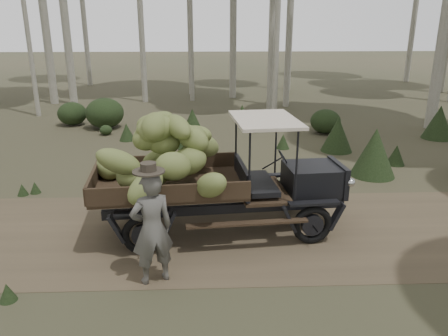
{
  "coord_description": "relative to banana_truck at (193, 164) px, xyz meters",
  "views": [
    {
      "loc": [
        0.24,
        -8.07,
        4.08
      ],
      "look_at": [
        0.57,
        0.14,
        1.34
      ],
      "focal_mm": 35.0,
      "sensor_mm": 36.0,
      "label": 1
    }
  ],
  "objects": [
    {
      "name": "ground",
      "position": [
        0.04,
        -0.07,
        -1.46
      ],
      "size": [
        120.0,
        120.0,
        0.0
      ],
      "primitive_type": "plane",
      "color": "#473D2B",
      "rests_on": "ground"
    },
    {
      "name": "dirt_track",
      "position": [
        0.04,
        -0.07,
        -1.46
      ],
      "size": [
        70.0,
        4.0,
        0.01
      ],
      "primitive_type": "cube",
      "color": "brown",
      "rests_on": "ground"
    },
    {
      "name": "banana_truck",
      "position": [
        0.0,
        0.0,
        0.0
      ],
      "size": [
        5.28,
        2.74,
        2.59
      ],
      "rotation": [
        0.0,
        0.0,
        0.09
      ],
      "color": "black",
      "rests_on": "ground"
    },
    {
      "name": "farmer",
      "position": [
        -0.62,
        -1.8,
        -0.49
      ],
      "size": [
        0.82,
        0.69,
        2.06
      ],
      "rotation": [
        0.0,
        0.0,
        3.55
      ],
      "color": "#57544F",
      "rests_on": "ground"
    },
    {
      "name": "undergrowth",
      "position": [
        1.64,
        0.38,
        -0.91
      ],
      "size": [
        19.65,
        24.24,
        1.36
      ],
      "color": "#233319",
      "rests_on": "ground"
    }
  ]
}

